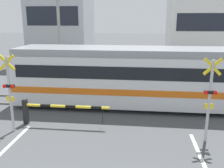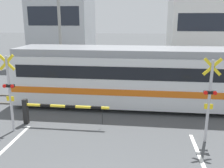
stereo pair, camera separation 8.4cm
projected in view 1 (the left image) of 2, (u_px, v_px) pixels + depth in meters
name	position (u px, v px, depth m)	size (l,w,h in m)	color
rail_track_near	(114.00, 108.00, 13.45)	(50.00, 0.10, 0.08)	#5B564C
rail_track_far	(116.00, 100.00, 14.83)	(50.00, 0.10, 0.08)	#5B564C
commuter_train	(216.00, 77.00, 13.13)	(21.59, 3.04, 3.20)	silver
crossing_barrier_near	(46.00, 109.00, 11.22)	(3.96, 0.20, 1.17)	black
crossing_barrier_far	(162.00, 82.00, 16.15)	(3.96, 0.20, 1.17)	black
crossing_signal_left	(10.00, 90.00, 10.30)	(0.68, 0.15, 3.34)	#B2B2B7
crossing_signal_right	(210.00, 97.00, 9.43)	(0.68, 0.15, 3.34)	#B2B2B7
building_left_of_street	(61.00, 21.00, 26.82)	(6.11, 5.72, 9.01)	#B2B7BC
building_right_of_street	(194.00, 26.00, 25.43)	(5.23, 5.72, 7.99)	white
utility_pole_streetside	(59.00, 24.00, 18.48)	(0.22, 0.22, 8.60)	gray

